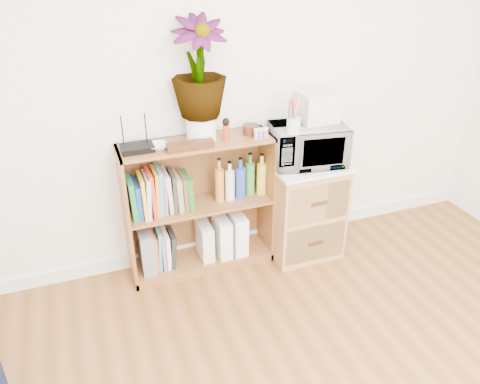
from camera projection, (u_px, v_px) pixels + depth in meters
skirting_board at (241, 238)px, 3.60m from camera, size 4.00×0.02×0.10m
bookshelf at (200, 207)px, 3.18m from camera, size 1.00×0.30×0.95m
wicker_unit at (302, 209)px, 3.40m from camera, size 0.50×0.45×0.70m
microwave at (308, 145)px, 3.16m from camera, size 0.53×0.40×0.27m
pen_cup at (294, 126)px, 2.95m from camera, size 0.09×0.09×0.10m
small_appliance at (318, 107)px, 3.13m from camera, size 0.25×0.21×0.20m
router at (137, 148)px, 2.81m from camera, size 0.20×0.13×0.04m
white_bowl at (157, 147)px, 2.84m from camera, size 0.13×0.13×0.03m
plant_pot at (201, 128)px, 2.94m from camera, size 0.19×0.19×0.16m
potted_plant at (199, 68)px, 2.77m from camera, size 0.33×0.33×0.60m
trinket_box at (190, 145)px, 2.84m from camera, size 0.29×0.07×0.05m
kokeshi_doll at (226, 133)px, 2.95m from camera, size 0.04×0.04×0.10m
wooden_bowl at (251, 129)px, 3.06m from camera, size 0.11×0.11×0.06m
paint_jars at (261, 134)px, 2.99m from camera, size 0.12×0.04×0.06m
file_box at (146, 249)px, 3.18m from camera, size 0.09×0.24×0.30m
magazine_holder_left at (205, 240)px, 3.31m from camera, size 0.08×0.21×0.26m
magazine_holder_mid at (222, 235)px, 3.34m from camera, size 0.09×0.23×0.29m
magazine_holder_right at (237, 232)px, 3.37m from camera, size 0.10×0.24×0.30m
cookbooks at (159, 193)px, 3.02m from camera, size 0.41×0.20×0.31m
liquor_bottles at (241, 178)px, 3.19m from camera, size 0.37×0.07×0.31m
lower_books at (163, 248)px, 3.22m from camera, size 0.16×0.19×0.30m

